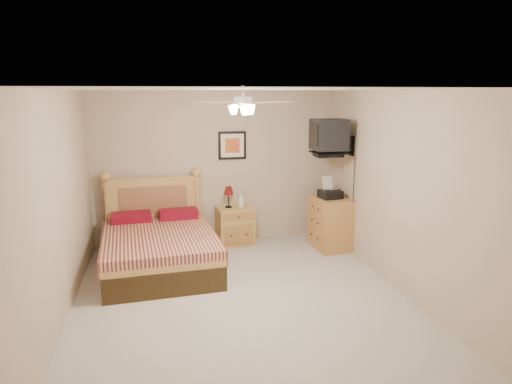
{
  "coord_description": "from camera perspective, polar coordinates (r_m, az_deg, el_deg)",
  "views": [
    {
      "loc": [
        -0.92,
        -5.15,
        2.46
      ],
      "look_at": [
        0.38,
        0.9,
        1.11
      ],
      "focal_mm": 32.0,
      "sensor_mm": 36.0,
      "label": 1
    }
  ],
  "objects": [
    {
      "name": "ceiling",
      "position": [
        5.23,
        -2.08,
        12.69
      ],
      "size": [
        4.0,
        4.5,
        0.04
      ],
      "primitive_type": "cube",
      "color": "white",
      "rests_on": "ground"
    },
    {
      "name": "floor",
      "position": [
        5.78,
        -1.88,
        -12.92
      ],
      "size": [
        4.5,
        4.5,
        0.0
      ],
      "primitive_type": "plane",
      "color": "#A59F95",
      "rests_on": "ground"
    },
    {
      "name": "magazine_lower",
      "position": [
        7.58,
        8.07,
        -0.14
      ],
      "size": [
        0.26,
        0.29,
        0.02
      ],
      "primitive_type": "imported",
      "rotation": [
        0.0,
        0.0,
        -0.4
      ],
      "color": "beige",
      "rests_on": "dresser"
    },
    {
      "name": "bed",
      "position": [
        6.53,
        -12.08,
        -4.18
      ],
      "size": [
        1.64,
        2.08,
        1.29
      ],
      "primitive_type": null,
      "rotation": [
        0.0,
        0.0,
        0.07
      ],
      "color": "#A4783B",
      "rests_on": "ground"
    },
    {
      "name": "wall_right",
      "position": [
        6.05,
        17.03,
        0.17
      ],
      "size": [
        0.04,
        4.5,
        2.5
      ],
      "primitive_type": "cube",
      "color": "tan",
      "rests_on": "ground"
    },
    {
      "name": "table_lamp",
      "position": [
        7.46,
        -3.45,
        -0.62
      ],
      "size": [
        0.24,
        0.24,
        0.35
      ],
      "primitive_type": null,
      "rotation": [
        0.0,
        0.0,
        0.37
      ],
      "color": "#550B0A",
      "rests_on": "nightstand"
    },
    {
      "name": "wall_tv",
      "position": [
        7.05,
        10.23,
        6.78
      ],
      "size": [
        0.56,
        0.46,
        0.58
      ],
      "primitive_type": null,
      "color": "black",
      "rests_on": "wall_right"
    },
    {
      "name": "ceiling_fan",
      "position": [
        5.04,
        -1.66,
        11.12
      ],
      "size": [
        1.14,
        1.14,
        0.28
      ],
      "primitive_type": null,
      "color": "silver",
      "rests_on": "ceiling"
    },
    {
      "name": "wall_front",
      "position": [
        3.28,
        5.12,
        -9.47
      ],
      "size": [
        4.0,
        0.04,
        2.5
      ],
      "primitive_type": "cube",
      "color": "tan",
      "rests_on": "ground"
    },
    {
      "name": "fax_machine",
      "position": [
        7.26,
        9.29,
        0.53
      ],
      "size": [
        0.37,
        0.38,
        0.33
      ],
      "primitive_type": null,
      "rotation": [
        0.0,
        0.0,
        0.17
      ],
      "color": "black",
      "rests_on": "dresser"
    },
    {
      "name": "framed_picture",
      "position": [
        7.53,
        -2.99,
        5.84
      ],
      "size": [
        0.46,
        0.04,
        0.46
      ],
      "primitive_type": "cube",
      "color": "black",
      "rests_on": "wall_back"
    },
    {
      "name": "wall_back",
      "position": [
        7.56,
        -5.01,
        3.0
      ],
      "size": [
        4.0,
        0.04,
        2.5
      ],
      "primitive_type": "cube",
      "color": "tan",
      "rests_on": "ground"
    },
    {
      "name": "magazine_upper",
      "position": [
        7.59,
        8.27,
        0.05
      ],
      "size": [
        0.34,
        0.37,
        0.02
      ],
      "primitive_type": "imported",
      "rotation": [
        0.0,
        0.0,
        0.54
      ],
      "color": "tan",
      "rests_on": "magazine_lower"
    },
    {
      "name": "lotion_bottle",
      "position": [
        7.49,
        -1.84,
        -1.03
      ],
      "size": [
        0.11,
        0.11,
        0.23
      ],
      "primitive_type": "imported",
      "rotation": [
        0.0,
        0.0,
        0.29
      ],
      "color": "white",
      "rests_on": "nightstand"
    },
    {
      "name": "wall_left",
      "position": [
        5.4,
        -23.35,
        -1.71
      ],
      "size": [
        0.04,
        4.5,
        2.5
      ],
      "primitive_type": "cube",
      "color": "tan",
      "rests_on": "ground"
    },
    {
      "name": "dresser",
      "position": [
        7.44,
        9.24,
        -3.82
      ],
      "size": [
        0.54,
        0.74,
        0.84
      ],
      "primitive_type": "cube",
      "rotation": [
        0.0,
        0.0,
        0.07
      ],
      "color": "#A96637",
      "rests_on": "ground"
    },
    {
      "name": "nightstand",
      "position": [
        7.57,
        -2.63,
        -4.24
      ],
      "size": [
        0.62,
        0.49,
        0.62
      ],
      "primitive_type": "cube",
      "rotation": [
        0.0,
        0.0,
        0.1
      ],
      "color": "tan",
      "rests_on": "ground"
    }
  ]
}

